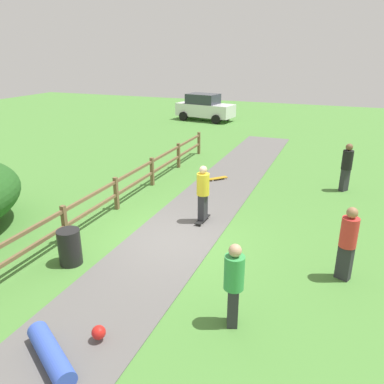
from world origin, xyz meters
TOP-DOWN VIEW (x-y plane):
  - ground_plane at (0.00, 0.00)m, footprint 60.00×60.00m
  - asphalt_path at (0.00, 0.00)m, footprint 2.40×28.00m
  - wooden_fence at (-2.60, 0.00)m, footprint 0.12×18.12m
  - trash_bin at (-1.80, -2.11)m, footprint 0.56×0.56m
  - skater_riding at (0.40, 1.36)m, footprint 0.40×0.81m
  - skater_fallen at (0.01, -4.85)m, footprint 1.45×1.40m
  - skateboard_loose at (-0.40, 5.36)m, footprint 0.69×0.72m
  - bystander_black at (4.35, 5.93)m, footprint 0.53×0.53m
  - bystander_green at (2.53, -2.81)m, footprint 0.47×0.47m
  - bystander_red at (4.48, -0.35)m, footprint 0.50×0.50m
  - parked_car_white at (-5.63, 18.26)m, footprint 4.41×2.50m

SIDE VIEW (x-z plane):
  - ground_plane at x=0.00m, z-range 0.00..0.00m
  - asphalt_path at x=0.00m, z-range 0.00..0.02m
  - skateboard_loose at x=-0.40m, z-range 0.05..0.13m
  - skater_fallen at x=0.01m, z-range 0.02..0.38m
  - trash_bin at x=-1.80m, z-range 0.00..0.90m
  - wooden_fence at x=-2.60m, z-range 0.12..1.22m
  - bystander_green at x=2.53m, z-range 0.09..1.81m
  - parked_car_white at x=-5.63m, z-range 0.00..1.92m
  - bystander_red at x=4.48m, z-range 0.09..1.88m
  - bystander_black at x=4.35m, z-range 0.10..1.90m
  - skater_riding at x=0.40m, z-range 0.12..1.90m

